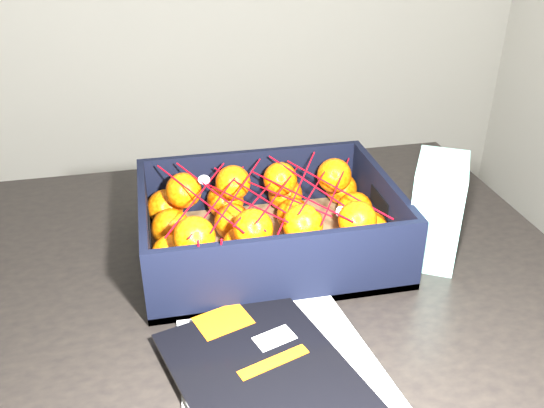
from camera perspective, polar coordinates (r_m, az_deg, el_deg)
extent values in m
cube|color=black|center=(1.02, -5.49, -6.59)|extent=(1.21, 0.81, 0.04)
cylinder|color=black|center=(1.65, 13.05, -7.78)|extent=(0.06, 0.06, 0.71)
cube|color=silver|center=(0.79, -0.81, -16.87)|extent=(0.22, 0.29, 0.01)
cube|color=silver|center=(0.80, 2.69, -16.05)|extent=(0.25, 0.31, 0.01)
cube|color=black|center=(0.78, -0.63, -16.24)|extent=(0.28, 0.33, 0.01)
cube|color=orange|center=(0.86, -4.74, -11.11)|extent=(0.09, 0.08, 0.00)
cube|color=white|center=(0.83, 0.24, -12.77)|extent=(0.06, 0.05, 0.00)
cube|color=orange|center=(0.80, 0.16, -14.96)|extent=(0.10, 0.05, 0.00)
cube|color=brown|center=(1.03, -0.35, -4.26)|extent=(0.42, 0.32, 0.01)
cube|color=black|center=(1.13, -1.91, 2.26)|extent=(0.42, 0.01, 0.12)
cube|color=black|center=(0.88, 1.66, -6.52)|extent=(0.42, 0.01, 0.12)
cube|color=black|center=(0.99, -12.06, -2.79)|extent=(0.01, 0.29, 0.12)
cube|color=black|center=(1.06, 10.57, -0.38)|extent=(0.01, 0.29, 0.12)
sphere|color=#E95A04|center=(0.90, -9.13, -7.24)|extent=(0.06, 0.06, 0.06)
sphere|color=#E95A04|center=(0.96, -9.79, -4.73)|extent=(0.06, 0.06, 0.06)
sphere|color=#E95A04|center=(1.03, -9.70, -2.29)|extent=(0.07, 0.07, 0.07)
sphere|color=#E95A04|center=(1.09, -10.24, -0.32)|extent=(0.07, 0.07, 0.07)
sphere|color=#E95A04|center=(0.91, -2.52, -6.48)|extent=(0.06, 0.06, 0.06)
sphere|color=#E95A04|center=(0.97, -3.00, -4.03)|extent=(0.06, 0.06, 0.06)
sphere|color=#E95A04|center=(1.03, -3.80, -1.74)|extent=(0.06, 0.06, 0.06)
sphere|color=#E95A04|center=(1.10, -4.52, 0.32)|extent=(0.07, 0.07, 0.07)
sphere|color=#E95A04|center=(0.93, 4.53, -5.70)|extent=(0.06, 0.06, 0.06)
sphere|color=#E95A04|center=(0.99, 3.04, -3.22)|extent=(0.07, 0.07, 0.07)
sphere|color=#E95A04|center=(1.05, 2.09, -1.03)|extent=(0.06, 0.06, 0.06)
sphere|color=#E95A04|center=(1.12, 1.29, 0.94)|extent=(0.06, 0.06, 0.06)
sphere|color=#E95A04|center=(0.97, 10.53, -4.66)|extent=(0.06, 0.06, 0.06)
sphere|color=#E95A04|center=(1.02, 9.33, -2.47)|extent=(0.07, 0.07, 0.07)
sphere|color=#E95A04|center=(1.08, 7.98, -0.52)|extent=(0.06, 0.06, 0.06)
sphere|color=#E95A04|center=(1.15, 6.68, 1.48)|extent=(0.06, 0.06, 0.06)
sphere|color=#E95A04|center=(0.90, -7.50, -3.19)|extent=(0.07, 0.07, 0.07)
sphere|color=#E95A04|center=(1.04, -8.50, 1.30)|extent=(0.06, 0.06, 0.06)
sphere|color=#E95A04|center=(0.91, -1.84, -2.40)|extent=(0.06, 0.06, 0.06)
sphere|color=#E95A04|center=(1.05, -3.78, 2.06)|extent=(0.06, 0.06, 0.06)
sphere|color=#E95A04|center=(0.93, 2.98, -1.97)|extent=(0.06, 0.06, 0.06)
sphere|color=#E95A04|center=(1.06, 0.79, 2.43)|extent=(0.06, 0.06, 0.06)
sphere|color=#E95A04|center=(0.95, 8.23, -1.55)|extent=(0.06, 0.06, 0.06)
sphere|color=#E95A04|center=(1.08, 6.01, 2.75)|extent=(0.06, 0.06, 0.06)
cylinder|color=#B50614|center=(0.96, -7.18, 0.71)|extent=(0.12, 0.22, 0.02)
cylinder|color=#B50614|center=(0.97, -5.23, 0.91)|extent=(0.12, 0.22, 0.03)
cylinder|color=#B50614|center=(0.97, -3.24, 0.48)|extent=(0.12, 0.22, 0.03)
cylinder|color=#B50614|center=(0.98, -1.35, 0.84)|extent=(0.12, 0.22, 0.01)
cylinder|color=#B50614|center=(0.98, 0.61, 0.94)|extent=(0.12, 0.22, 0.03)
cylinder|color=#B50614|center=(0.98, 2.56, 0.92)|extent=(0.12, 0.22, 0.01)
cylinder|color=#B50614|center=(1.00, 4.28, 1.62)|extent=(0.12, 0.22, 0.03)
cylinder|color=#B50614|center=(1.00, 6.21, 1.56)|extent=(0.12, 0.22, 0.01)
cylinder|color=#B50614|center=(0.97, -7.19, 0.69)|extent=(0.12, 0.22, 0.01)
cylinder|color=#B50614|center=(0.96, -5.15, 0.49)|extent=(0.12, 0.22, 0.00)
cylinder|color=#B50614|center=(0.97, -3.31, 1.14)|extent=(0.12, 0.22, 0.01)
cylinder|color=#B50614|center=(0.98, -1.32, 0.65)|extent=(0.12, 0.22, 0.03)
cylinder|color=#B50614|center=(0.97, 0.68, 1.14)|extent=(0.12, 0.22, 0.03)
cylinder|color=#B50614|center=(0.98, 2.52, 1.44)|extent=(0.12, 0.22, 0.03)
cylinder|color=#B50614|center=(0.99, 4.30, 1.81)|extent=(0.12, 0.22, 0.03)
cylinder|color=#B50614|center=(1.00, 6.22, 1.51)|extent=(0.12, 0.22, 0.00)
cylinder|color=#B50614|center=(0.85, -7.06, -5.35)|extent=(0.00, 0.03, 0.09)
cylinder|color=#B50614|center=(0.85, -5.05, -5.13)|extent=(0.01, 0.04, 0.08)
cube|color=silver|center=(1.01, 15.54, -0.60)|extent=(0.13, 0.14, 0.18)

